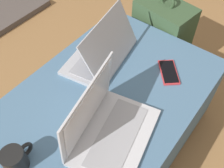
{
  "coord_description": "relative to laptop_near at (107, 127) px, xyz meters",
  "views": [
    {
      "loc": [
        -0.51,
        -0.42,
        1.3
      ],
      "look_at": [
        -0.0,
        -0.02,
        0.51
      ],
      "focal_mm": 42.0,
      "sensor_mm": 36.0,
      "label": 1
    }
  ],
  "objects": [
    {
      "name": "coffee_mug",
      "position": [
        -0.28,
        0.17,
        -0.01
      ],
      "size": [
        0.11,
        0.08,
        0.09
      ],
      "color": "black",
      "rests_on": "ottoman"
    },
    {
      "name": "ground_plane",
      "position": [
        0.15,
        0.11,
        -0.48
      ],
      "size": [
        14.0,
        14.0,
        0.0
      ],
      "primitive_type": "plane",
      "color": "#9E7042"
    },
    {
      "name": "laptop_far",
      "position": [
        0.29,
        0.25,
        -0.01
      ],
      "size": [
        0.39,
        0.28,
        0.22
      ],
      "rotation": [
        0.0,
        0.0,
        3.32
      ],
      "color": "#B7B7BC",
      "rests_on": "ottoman"
    },
    {
      "name": "backpack",
      "position": [
        0.77,
        0.19,
        -0.24
      ],
      "size": [
        0.29,
        0.33,
        0.56
      ],
      "rotation": [
        0.0,
        0.0,
        1.43
      ],
      "color": "#385133",
      "rests_on": "ground_plane"
    },
    {
      "name": "ottoman",
      "position": [
        0.15,
        0.11,
        -0.26
      ],
      "size": [
        0.98,
        0.67,
        0.43
      ],
      "color": "#2A3D4E",
      "rests_on": "ground_plane"
    },
    {
      "name": "cell_phone",
      "position": [
        0.41,
        -0.03,
        -0.05
      ],
      "size": [
        0.15,
        0.15,
        0.01
      ],
      "rotation": [
        0.0,
        0.0,
        2.3
      ],
      "color": "red",
      "rests_on": "ottoman"
    },
    {
      "name": "laptop_near",
      "position": [
        0.0,
        0.0,
        0.0
      ],
      "size": [
        0.39,
        0.3,
        0.25
      ],
      "rotation": [
        0.0,
        0.0,
        0.22
      ],
      "color": "silver",
      "rests_on": "ottoman"
    }
  ]
}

